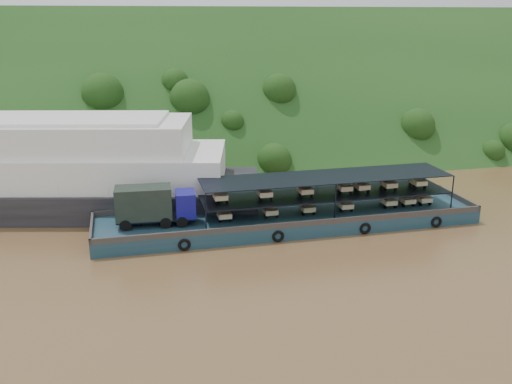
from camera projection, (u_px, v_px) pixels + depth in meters
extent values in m
plane|color=brown|center=(286.00, 235.00, 50.42)|extent=(160.00, 160.00, 0.00)
cube|color=#163B15|center=(216.00, 147.00, 83.84)|extent=(140.00, 39.60, 39.60)
cube|color=#133845|center=(289.00, 220.00, 52.27)|extent=(35.00, 7.00, 1.20)
cube|color=#592D19|center=(279.00, 200.00, 55.18)|extent=(35.00, 0.20, 0.50)
cube|color=#592D19|center=(300.00, 224.00, 48.86)|extent=(35.00, 0.20, 0.50)
cube|color=#592D19|center=(458.00, 198.00, 55.94)|extent=(0.20, 7.00, 0.50)
cube|color=#592D19|center=(91.00, 227.00, 48.10)|extent=(0.20, 7.00, 0.50)
torus|color=black|center=(184.00, 245.00, 46.74)|extent=(1.06, 0.26, 1.06)
torus|color=black|center=(278.00, 236.00, 48.54)|extent=(1.06, 0.26, 1.06)
torus|color=black|center=(365.00, 228.00, 50.34)|extent=(1.06, 0.26, 1.06)
torus|color=black|center=(436.00, 222.00, 51.92)|extent=(1.06, 0.26, 1.06)
cylinder|color=black|center=(125.00, 225.00, 47.88)|extent=(1.01, 0.41, 0.99)
cylinder|color=black|center=(126.00, 217.00, 49.83)|extent=(1.01, 0.41, 0.99)
cylinder|color=black|center=(166.00, 223.00, 48.43)|extent=(1.01, 0.41, 0.99)
cylinder|color=black|center=(165.00, 215.00, 50.38)|extent=(1.01, 0.41, 0.99)
cylinder|color=black|center=(182.00, 222.00, 48.66)|extent=(1.01, 0.41, 0.99)
cylinder|color=black|center=(181.00, 214.00, 50.61)|extent=(1.01, 0.41, 0.99)
cube|color=black|center=(156.00, 218.00, 49.23)|extent=(6.83, 2.59, 0.20)
cube|color=navy|center=(185.00, 204.00, 49.32)|extent=(1.82, 2.47, 2.17)
cube|color=black|center=(195.00, 199.00, 49.34)|extent=(0.19, 1.97, 0.89)
cube|color=black|center=(144.00, 203.00, 48.65)|extent=(4.87, 2.66, 2.76)
cube|color=black|center=(325.00, 194.00, 52.39)|extent=(23.00, 5.00, 0.12)
cube|color=black|center=(326.00, 177.00, 51.91)|extent=(23.00, 5.00, 0.08)
cylinder|color=black|center=(206.00, 212.00, 47.48)|extent=(0.12, 0.12, 3.30)
cylinder|color=black|center=(197.00, 195.00, 52.12)|extent=(0.12, 0.12, 3.30)
cylinder|color=black|center=(335.00, 202.00, 50.07)|extent=(0.12, 0.12, 3.30)
cylinder|color=black|center=(316.00, 186.00, 54.71)|extent=(0.12, 0.12, 3.30)
cylinder|color=black|center=(452.00, 193.00, 52.67)|extent=(0.12, 0.12, 3.30)
cylinder|color=black|center=(425.00, 179.00, 57.31)|extent=(0.12, 0.12, 3.30)
cylinder|color=black|center=(221.00, 213.00, 51.62)|extent=(0.12, 0.52, 0.52)
cylinder|color=black|center=(219.00, 220.00, 49.84)|extent=(0.14, 0.52, 0.52)
cylinder|color=black|center=(231.00, 219.00, 50.06)|extent=(0.14, 0.52, 0.52)
cube|color=beige|center=(224.00, 214.00, 50.18)|extent=(1.15, 1.50, 0.44)
cube|color=red|center=(222.00, 208.00, 51.19)|extent=(0.55, 0.80, 0.80)
cube|color=red|center=(222.00, 204.00, 50.86)|extent=(0.50, 0.10, 0.10)
cylinder|color=black|center=(266.00, 209.00, 52.57)|extent=(0.12, 0.52, 0.52)
cylinder|color=black|center=(266.00, 216.00, 50.79)|extent=(0.14, 0.52, 0.52)
cylinder|color=black|center=(277.00, 215.00, 51.01)|extent=(0.14, 0.52, 0.52)
cube|color=beige|center=(270.00, 211.00, 51.12)|extent=(1.15, 1.50, 0.44)
cube|color=#AD0B1C|center=(267.00, 205.00, 52.14)|extent=(0.55, 0.80, 0.80)
cube|color=#AD0B1C|center=(268.00, 200.00, 51.80)|extent=(0.50, 0.10, 0.10)
cylinder|color=black|center=(302.00, 206.00, 53.36)|extent=(0.12, 0.52, 0.52)
cylinder|color=black|center=(303.00, 213.00, 51.58)|extent=(0.14, 0.52, 0.52)
cylinder|color=black|center=(314.00, 212.00, 51.80)|extent=(0.14, 0.52, 0.52)
cube|color=#BCB785|center=(307.00, 208.00, 51.91)|extent=(1.15, 1.50, 0.44)
cube|color=red|center=(303.00, 202.00, 52.93)|extent=(0.55, 0.80, 0.80)
cube|color=red|center=(304.00, 198.00, 52.59)|extent=(0.50, 0.10, 0.10)
cylinder|color=black|center=(339.00, 203.00, 54.19)|extent=(0.12, 0.52, 0.52)
cylinder|color=black|center=(341.00, 210.00, 52.41)|extent=(0.14, 0.52, 0.52)
cylinder|color=black|center=(351.00, 209.00, 52.63)|extent=(0.14, 0.52, 0.52)
cube|color=beige|center=(345.00, 205.00, 52.74)|extent=(1.15, 1.50, 0.44)
cube|color=#AD0B1D|center=(341.00, 199.00, 53.76)|extent=(0.55, 0.80, 0.80)
cube|color=#AD0B1D|center=(342.00, 195.00, 53.42)|extent=(0.50, 0.10, 0.10)
cylinder|color=black|center=(382.00, 200.00, 55.18)|extent=(0.12, 0.52, 0.52)
cylinder|color=black|center=(385.00, 206.00, 53.40)|extent=(0.14, 0.52, 0.52)
cylinder|color=black|center=(395.00, 205.00, 53.62)|extent=(0.14, 0.52, 0.52)
cube|color=beige|center=(389.00, 201.00, 53.73)|extent=(1.15, 1.50, 0.44)
cube|color=#A90B19|center=(383.00, 196.00, 54.75)|extent=(0.55, 0.80, 0.80)
cube|color=#A90B19|center=(385.00, 191.00, 54.41)|extent=(0.50, 0.10, 0.10)
cylinder|color=black|center=(416.00, 197.00, 56.00)|extent=(0.12, 0.52, 0.52)
cylinder|color=black|center=(420.00, 203.00, 54.22)|extent=(0.14, 0.52, 0.52)
cylinder|color=black|center=(430.00, 203.00, 54.44)|extent=(0.14, 0.52, 0.52)
cube|color=beige|center=(423.00, 198.00, 54.55)|extent=(1.15, 1.50, 0.44)
cube|color=red|center=(418.00, 193.00, 55.57)|extent=(0.55, 0.80, 0.80)
cube|color=red|center=(419.00, 189.00, 55.23)|extent=(0.50, 0.10, 0.10)
cylinder|color=black|center=(399.00, 199.00, 55.61)|extent=(0.12, 0.52, 0.52)
cylinder|color=black|center=(404.00, 205.00, 53.82)|extent=(0.14, 0.52, 0.52)
cylinder|color=black|center=(413.00, 204.00, 54.05)|extent=(0.14, 0.52, 0.52)
cube|color=beige|center=(407.00, 200.00, 54.16)|extent=(1.15, 1.50, 0.44)
cube|color=red|center=(401.00, 194.00, 55.17)|extent=(0.55, 0.80, 0.80)
cube|color=red|center=(403.00, 190.00, 54.84)|extent=(0.50, 0.10, 0.10)
cylinder|color=black|center=(217.00, 195.00, 51.04)|extent=(0.12, 0.52, 0.52)
cylinder|color=black|center=(215.00, 201.00, 49.26)|extent=(0.14, 0.52, 0.52)
cylinder|color=black|center=(227.00, 201.00, 49.48)|extent=(0.14, 0.52, 0.52)
cube|color=beige|center=(220.00, 196.00, 49.60)|extent=(1.15, 1.50, 0.44)
cube|color=red|center=(218.00, 190.00, 50.61)|extent=(0.55, 0.80, 0.80)
cube|color=red|center=(218.00, 186.00, 50.28)|extent=(0.50, 0.10, 0.10)
cylinder|color=black|center=(261.00, 192.00, 51.94)|extent=(0.12, 0.52, 0.52)
cylinder|color=black|center=(260.00, 198.00, 50.16)|extent=(0.14, 0.52, 0.52)
cylinder|color=black|center=(271.00, 197.00, 50.38)|extent=(0.14, 0.52, 0.52)
cube|color=beige|center=(265.00, 193.00, 50.50)|extent=(1.15, 1.50, 0.44)
cube|color=navy|center=(261.00, 187.00, 51.51)|extent=(0.55, 0.80, 0.80)
cube|color=navy|center=(262.00, 183.00, 51.18)|extent=(0.50, 0.10, 0.10)
cylinder|color=black|center=(300.00, 189.00, 52.79)|extent=(0.12, 0.52, 0.52)
cylinder|color=black|center=(301.00, 195.00, 51.01)|extent=(0.14, 0.52, 0.52)
cylinder|color=black|center=(312.00, 194.00, 51.24)|extent=(0.14, 0.52, 0.52)
cube|color=tan|center=(305.00, 190.00, 51.35)|extent=(1.15, 1.50, 0.44)
cube|color=red|center=(301.00, 184.00, 52.36)|extent=(0.55, 0.80, 0.80)
cube|color=red|center=(302.00, 180.00, 52.03)|extent=(0.50, 0.10, 0.10)
cylinder|color=black|center=(338.00, 186.00, 53.64)|extent=(0.12, 0.52, 0.52)
cylinder|color=black|center=(340.00, 192.00, 51.86)|extent=(0.14, 0.52, 0.52)
cylinder|color=black|center=(351.00, 191.00, 52.08)|extent=(0.14, 0.52, 0.52)
cube|color=tan|center=(344.00, 187.00, 52.20)|extent=(1.15, 1.50, 0.44)
cube|color=beige|center=(340.00, 182.00, 53.21)|extent=(0.55, 0.80, 0.80)
cube|color=beige|center=(341.00, 177.00, 52.88)|extent=(0.50, 0.10, 0.10)
cylinder|color=black|center=(382.00, 183.00, 54.65)|extent=(0.12, 0.52, 0.52)
cylinder|color=black|center=(385.00, 189.00, 52.86)|extent=(0.14, 0.52, 0.52)
cylinder|color=black|center=(395.00, 188.00, 53.09)|extent=(0.14, 0.52, 0.52)
cube|color=#C7AF8C|center=(389.00, 184.00, 53.20)|extent=(1.15, 1.50, 0.44)
cube|color=red|center=(384.00, 179.00, 54.21)|extent=(0.55, 0.80, 0.80)
cube|color=red|center=(385.00, 174.00, 53.88)|extent=(0.50, 0.10, 0.10)
cylinder|color=black|center=(410.00, 181.00, 55.33)|extent=(0.12, 0.52, 0.52)
cylinder|color=black|center=(415.00, 187.00, 53.55)|extent=(0.14, 0.52, 0.52)
cylinder|color=black|center=(425.00, 186.00, 53.77)|extent=(0.14, 0.52, 0.52)
cube|color=beige|center=(418.00, 182.00, 53.88)|extent=(1.15, 1.50, 0.44)
cube|color=beige|center=(412.00, 177.00, 54.90)|extent=(0.55, 0.80, 0.80)
cube|color=beige|center=(414.00, 172.00, 54.56)|extent=(0.50, 0.10, 0.10)
cylinder|color=black|center=(355.00, 185.00, 54.03)|extent=(0.12, 0.52, 0.52)
cylinder|color=black|center=(358.00, 191.00, 52.24)|extent=(0.14, 0.52, 0.52)
cylinder|color=black|center=(368.00, 190.00, 52.47)|extent=(0.14, 0.52, 0.52)
cube|color=tan|center=(362.00, 186.00, 52.58)|extent=(1.15, 1.50, 0.44)
cube|color=beige|center=(357.00, 181.00, 53.60)|extent=(0.55, 0.80, 0.80)
cube|color=beige|center=(358.00, 176.00, 53.26)|extent=(0.50, 0.10, 0.10)
cube|color=black|center=(31.00, 195.00, 57.09)|extent=(46.92, 21.45, 2.73)
cube|color=white|center=(27.00, 166.00, 56.21)|extent=(40.01, 18.78, 3.19)
cube|color=white|center=(23.00, 136.00, 55.30)|extent=(33.10, 16.12, 2.96)
cube|color=white|center=(21.00, 119.00, 54.82)|extent=(28.41, 13.98, 0.34)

